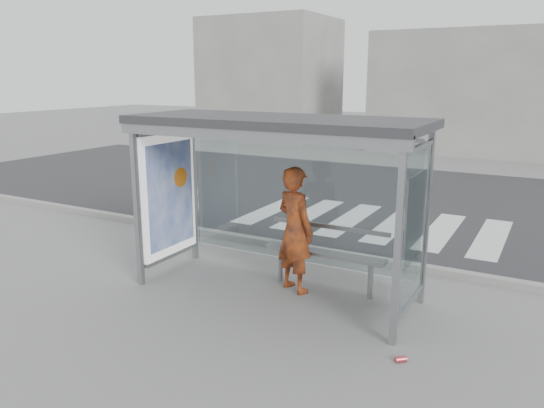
{
  "coord_description": "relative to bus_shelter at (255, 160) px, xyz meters",
  "views": [
    {
      "loc": [
        3.53,
        -6.53,
        3.17
      ],
      "look_at": [
        -0.16,
        0.2,
        1.31
      ],
      "focal_mm": 35.0,
      "sensor_mm": 36.0,
      "label": 1
    }
  ],
  "objects": [
    {
      "name": "soda_can",
      "position": [
        2.57,
        -1.12,
        -1.95
      ],
      "size": [
        0.14,
        0.14,
        0.07
      ],
      "primitive_type": "cylinder",
      "rotation": [
        0.0,
        1.57,
        0.7
      ],
      "color": "#DD4153",
      "rests_on": "ground"
    },
    {
      "name": "building_center",
      "position": [
        0.37,
        17.94,
        0.52
      ],
      "size": [
        8.0,
        5.0,
        5.0
      ],
      "primitive_type": "cube",
      "color": "gray",
      "rests_on": "ground"
    },
    {
      "name": "road",
      "position": [
        0.37,
        6.94,
        -1.98
      ],
      "size": [
        30.0,
        10.0,
        0.01
      ],
      "primitive_type": "cube",
      "color": "#28282B",
      "rests_on": "ground"
    },
    {
      "name": "bus_shelter",
      "position": [
        0.0,
        0.0,
        0.0
      ],
      "size": [
        4.25,
        1.65,
        2.62
      ],
      "color": "gray",
      "rests_on": "ground"
    },
    {
      "name": "person",
      "position": [
        0.57,
        0.19,
        -1.03
      ],
      "size": [
        0.82,
        0.69,
        1.9
      ],
      "primitive_type": "imported",
      "rotation": [
        0.0,
        0.0,
        2.74
      ],
      "color": "#C53E12",
      "rests_on": "ground"
    },
    {
      "name": "building_left",
      "position": [
        -9.63,
        17.94,
        1.02
      ],
      "size": [
        6.0,
        5.0,
        6.0
      ],
      "primitive_type": "cube",
      "color": "gray",
      "rests_on": "ground"
    },
    {
      "name": "crosswalk",
      "position": [
        0.37,
        4.44,
        -1.98
      ],
      "size": [
        5.55,
        3.0,
        0.0
      ],
      "color": "silver",
      "rests_on": "ground"
    },
    {
      "name": "bench",
      "position": [
        0.95,
        0.44,
        -1.41
      ],
      "size": [
        1.89,
        0.33,
        0.98
      ],
      "color": "gray",
      "rests_on": "ground"
    },
    {
      "name": "curb",
      "position": [
        0.37,
        1.89,
        -1.92
      ],
      "size": [
        30.0,
        0.18,
        0.12
      ],
      "primitive_type": "cube",
      "color": "gray",
      "rests_on": "ground"
    },
    {
      "name": "ground",
      "position": [
        0.37,
        -0.06,
        -1.98
      ],
      "size": [
        80.0,
        80.0,
        0.0
      ],
      "primitive_type": "plane",
      "color": "slate",
      "rests_on": "ground"
    }
  ]
}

